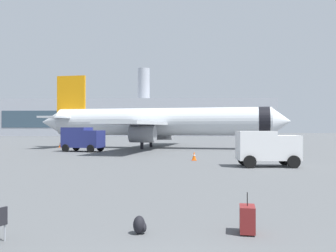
{
  "coord_description": "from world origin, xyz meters",
  "views": [
    {
      "loc": [
        0.01,
        -5.65,
        2.82
      ],
      "look_at": [
        -1.12,
        27.18,
        3.0
      ],
      "focal_mm": 39.17,
      "sensor_mm": 36.0,
      "label": 1
    }
  ],
  "objects_px": {
    "cargo_van": "(267,147)",
    "airplane_at_gate": "(159,122)",
    "safety_cone_mid": "(194,156)",
    "safety_cone_far": "(60,145)",
    "safety_cone_near": "(272,148)",
    "traveller_backpack": "(140,225)",
    "service_truck": "(83,138)",
    "rolling_suitcase": "(247,219)"
  },
  "relations": [
    {
      "from": "cargo_van",
      "to": "airplane_at_gate",
      "type": "bearing_deg",
      "value": 111.19
    },
    {
      "from": "safety_cone_mid",
      "to": "safety_cone_far",
      "type": "height_order",
      "value": "safety_cone_mid"
    },
    {
      "from": "safety_cone_near",
      "to": "safety_cone_far",
      "type": "relative_size",
      "value": 1.15
    },
    {
      "from": "cargo_van",
      "to": "safety_cone_near",
      "type": "xyz_separation_m",
      "value": [
        4.89,
        18.23,
        -1.04
      ]
    },
    {
      "from": "safety_cone_far",
      "to": "traveller_backpack",
      "type": "relative_size",
      "value": 1.51
    },
    {
      "from": "safety_cone_mid",
      "to": "service_truck",
      "type": "bearing_deg",
      "value": 138.26
    },
    {
      "from": "cargo_van",
      "to": "safety_cone_mid",
      "type": "bearing_deg",
      "value": 135.94
    },
    {
      "from": "airplane_at_gate",
      "to": "traveller_backpack",
      "type": "relative_size",
      "value": 74.31
    },
    {
      "from": "airplane_at_gate",
      "to": "safety_cone_near",
      "type": "bearing_deg",
      "value": -22.34
    },
    {
      "from": "traveller_backpack",
      "to": "safety_cone_mid",
      "type": "bearing_deg",
      "value": 84.15
    },
    {
      "from": "airplane_at_gate",
      "to": "safety_cone_near",
      "type": "relative_size",
      "value": 43.1
    },
    {
      "from": "traveller_backpack",
      "to": "cargo_van",
      "type": "bearing_deg",
      "value": 66.74
    },
    {
      "from": "service_truck",
      "to": "cargo_van",
      "type": "relative_size",
      "value": 1.17
    },
    {
      "from": "airplane_at_gate",
      "to": "service_truck",
      "type": "xyz_separation_m",
      "value": [
        -8.68,
        -7.61,
        -2.05
      ]
    },
    {
      "from": "safety_cone_mid",
      "to": "rolling_suitcase",
      "type": "distance_m",
      "value": 22.02
    },
    {
      "from": "airplane_at_gate",
      "to": "safety_cone_far",
      "type": "height_order",
      "value": "airplane_at_gate"
    },
    {
      "from": "cargo_van",
      "to": "rolling_suitcase",
      "type": "distance_m",
      "value": 17.68
    },
    {
      "from": "safety_cone_near",
      "to": "safety_cone_far",
      "type": "distance_m",
      "value": 29.51
    },
    {
      "from": "airplane_at_gate",
      "to": "traveller_backpack",
      "type": "bearing_deg",
      "value": -87.3
    },
    {
      "from": "airplane_at_gate",
      "to": "safety_cone_mid",
      "type": "relative_size",
      "value": 44.96
    },
    {
      "from": "airplane_at_gate",
      "to": "cargo_van",
      "type": "height_order",
      "value": "airplane_at_gate"
    },
    {
      "from": "safety_cone_mid",
      "to": "cargo_van",
      "type": "bearing_deg",
      "value": -44.06
    },
    {
      "from": "safety_cone_mid",
      "to": "traveller_backpack",
      "type": "bearing_deg",
      "value": -95.85
    },
    {
      "from": "cargo_van",
      "to": "traveller_backpack",
      "type": "xyz_separation_m",
      "value": [
        -7.39,
        -17.18,
        -1.22
      ]
    },
    {
      "from": "airplane_at_gate",
      "to": "safety_cone_mid",
      "type": "distance_m",
      "value": 19.85
    },
    {
      "from": "service_truck",
      "to": "cargo_van",
      "type": "bearing_deg",
      "value": -42.41
    },
    {
      "from": "safety_cone_mid",
      "to": "traveller_backpack",
      "type": "xyz_separation_m",
      "value": [
        -2.27,
        -22.14,
        -0.16
      ]
    },
    {
      "from": "rolling_suitcase",
      "to": "traveller_backpack",
      "type": "relative_size",
      "value": 2.29
    },
    {
      "from": "service_truck",
      "to": "rolling_suitcase",
      "type": "distance_m",
      "value": 36.15
    },
    {
      "from": "cargo_van",
      "to": "safety_cone_far",
      "type": "bearing_deg",
      "value": 133.01
    },
    {
      "from": "cargo_van",
      "to": "rolling_suitcase",
      "type": "bearing_deg",
      "value": -104.82
    },
    {
      "from": "airplane_at_gate",
      "to": "cargo_van",
      "type": "distance_m",
      "value": 25.91
    },
    {
      "from": "safety_cone_far",
      "to": "safety_cone_near",
      "type": "bearing_deg",
      "value": -14.15
    },
    {
      "from": "safety_cone_near",
      "to": "safety_cone_far",
      "type": "height_order",
      "value": "safety_cone_near"
    },
    {
      "from": "traveller_backpack",
      "to": "airplane_at_gate",
      "type": "bearing_deg",
      "value": 92.7
    },
    {
      "from": "rolling_suitcase",
      "to": "traveller_backpack",
      "type": "bearing_deg",
      "value": -177.49
    },
    {
      "from": "safety_cone_near",
      "to": "rolling_suitcase",
      "type": "relative_size",
      "value": 0.75
    },
    {
      "from": "airplane_at_gate",
      "to": "cargo_van",
      "type": "bearing_deg",
      "value": -68.81
    },
    {
      "from": "rolling_suitcase",
      "to": "cargo_van",
      "type": "bearing_deg",
      "value": 75.18
    },
    {
      "from": "safety_cone_far",
      "to": "service_truck",
      "type": "bearing_deg",
      "value": -57.54
    },
    {
      "from": "safety_cone_mid",
      "to": "safety_cone_far",
      "type": "distance_m",
      "value": 27.68
    },
    {
      "from": "airplane_at_gate",
      "to": "safety_cone_near",
      "type": "distance_m",
      "value": 15.71
    }
  ]
}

